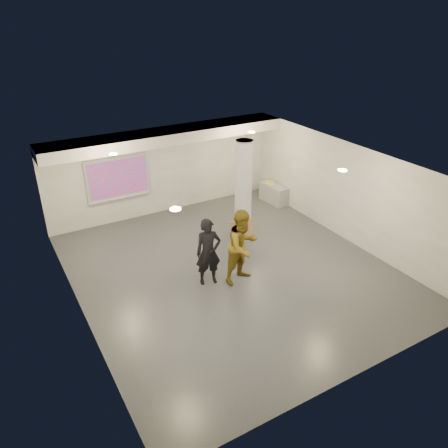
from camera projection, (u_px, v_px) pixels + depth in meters
floor at (231, 270)px, 12.02m from camera, size 8.00×9.00×0.01m
ceiling at (232, 167)px, 10.66m from camera, size 8.00×9.00×0.01m
wall_back at (164, 170)px, 14.81m from camera, size 8.00×0.01×3.00m
wall_front at (360, 318)px, 7.87m from camera, size 8.00×0.01×3.00m
wall_left at (75, 262)px, 9.56m from camera, size 0.01×9.00×3.00m
wall_right at (346, 192)px, 13.13m from camera, size 0.01×9.00×3.00m
soffit_band at (168, 136)px, 13.79m from camera, size 8.00×1.10×0.36m
downlight_nw at (113, 154)px, 11.62m from camera, size 0.22×0.22×0.02m
downlight_ne at (251, 132)px, 13.58m from camera, size 0.22×0.22×0.02m
downlight_sw at (175, 209)px, 8.53m from camera, size 0.22×0.22×0.02m
downlight_se at (343, 170)px, 10.50m from camera, size 0.22×0.22×0.02m
column at (243, 188)px, 13.40m from camera, size 0.52×0.52×3.00m
projection_screen at (118, 178)px, 14.05m from camera, size 2.10×0.13×1.42m
credenza at (274, 193)px, 15.98m from camera, size 0.58×1.19×0.68m
papers_stack at (270, 183)px, 15.94m from camera, size 0.26×0.31×0.02m
postit_pad at (271, 182)px, 16.01m from camera, size 0.34×0.40×0.03m
cardboard_back at (239, 229)px, 13.54m from camera, size 0.61×0.33×0.63m
cardboard_front at (245, 229)px, 13.54m from camera, size 0.58×0.21×0.62m
woman at (208, 252)px, 11.11m from camera, size 0.74×0.57×1.81m
man at (243, 246)px, 11.18m from camera, size 1.12×0.96×2.01m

